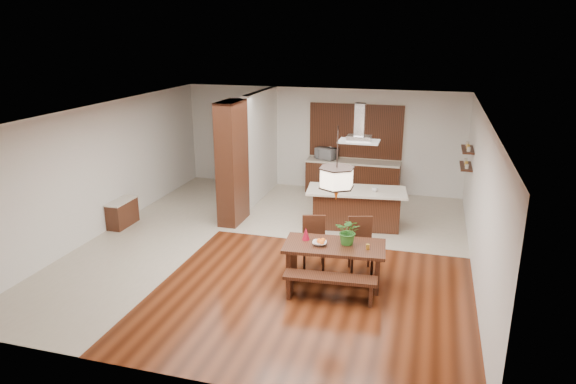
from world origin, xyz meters
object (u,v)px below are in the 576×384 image
(dining_chair_left, at_px, (314,243))
(microwave, at_px, (326,154))
(foliage_plant, at_px, (349,231))
(kitchen_island, at_px, (356,208))
(range_hood, at_px, (360,123))
(dining_table, at_px, (334,255))
(island_cup, at_px, (375,190))
(dining_bench, at_px, (330,288))
(pendant_lantern, at_px, (337,164))
(hallway_console, at_px, (122,213))
(fruit_bowl, at_px, (320,243))
(dining_chair_right, at_px, (361,246))

(dining_chair_left, bearing_deg, microwave, 84.74)
(foliage_plant, bearing_deg, kitchen_island, 95.49)
(dining_chair_left, relative_size, range_hood, 1.12)
(dining_table, distance_m, island_cup, 2.86)
(dining_bench, height_order, dining_chair_left, dining_chair_left)
(dining_bench, distance_m, dining_chair_left, 1.31)
(dining_chair_left, relative_size, island_cup, 7.77)
(dining_table, xyz_separation_m, pendant_lantern, (0.00, 0.00, 1.69))
(kitchen_island, bearing_deg, island_cup, -18.91)
(hallway_console, relative_size, dining_chair_left, 0.87)
(dining_table, bearing_deg, microwave, 103.36)
(kitchen_island, distance_m, range_hood, 1.99)
(pendant_lantern, xyz_separation_m, fruit_bowl, (-0.26, -0.09, -1.46))
(island_cup, bearing_deg, hallway_console, -166.89)
(dining_chair_left, distance_m, fruit_bowl, 0.70)
(foliage_plant, xyz_separation_m, island_cup, (0.15, 2.72, -0.02))
(pendant_lantern, distance_m, island_cup, 3.10)
(dining_table, height_order, dining_chair_left, dining_chair_left)
(fruit_bowl, relative_size, microwave, 0.44)
(dining_table, bearing_deg, dining_chair_right, 55.78)
(dining_bench, height_order, range_hood, range_hood)
(hallway_console, bearing_deg, dining_chair_left, -11.24)
(kitchen_island, relative_size, microwave, 4.11)
(pendant_lantern, bearing_deg, foliage_plant, 20.53)
(range_hood, distance_m, microwave, 3.19)
(dining_bench, distance_m, kitchen_island, 3.55)
(hallway_console, height_order, island_cup, island_cup)
(dining_chair_right, xyz_separation_m, kitchen_island, (-0.44, 2.30, -0.05))
(hallway_console, relative_size, fruit_bowl, 3.45)
(foliage_plant, bearing_deg, pendant_lantern, -159.47)
(dining_table, distance_m, dining_chair_right, 0.71)
(hallway_console, xyz_separation_m, pendant_lantern, (5.34, -1.47, 1.93))
(dining_chair_left, xyz_separation_m, fruit_bowl, (0.24, -0.59, 0.28))
(dining_bench, height_order, pendant_lantern, pendant_lantern)
(dining_chair_right, distance_m, pendant_lantern, 1.86)
(dining_chair_right, xyz_separation_m, fruit_bowl, (-0.66, -0.67, 0.26))
(kitchen_island, xyz_separation_m, island_cup, (0.42, -0.09, 0.50))
(dining_table, xyz_separation_m, kitchen_island, (-0.04, 2.89, -0.07))
(fruit_bowl, distance_m, island_cup, 2.96)
(hallway_console, height_order, dining_chair_left, dining_chair_left)
(pendant_lantern, relative_size, island_cup, 10.08)
(hallway_console, distance_m, foliage_plant, 5.78)
(dining_chair_right, bearing_deg, dining_bench, -122.12)
(dining_table, height_order, microwave, microwave)
(kitchen_island, bearing_deg, hallway_console, -172.20)
(kitchen_island, bearing_deg, fruit_bowl, -101.39)
(island_cup, xyz_separation_m, microwave, (-1.68, 2.69, 0.13))
(dining_chair_right, relative_size, foliage_plant, 2.10)
(dining_bench, relative_size, dining_chair_left, 1.57)
(dining_chair_left, distance_m, range_hood, 3.12)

